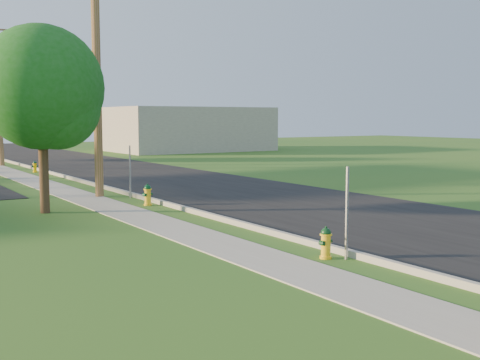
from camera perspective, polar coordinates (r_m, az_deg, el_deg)
name	(u,v)px	position (r m, az deg, el deg)	size (l,w,h in m)	color
road	(320,209)	(20.24, 7.63, -2.72)	(8.00, 120.00, 0.02)	black
curb	(218,218)	(17.91, -2.15, -3.58)	(0.15, 120.00, 0.15)	#9E9B91
sidewalk	(164,225)	(17.10, -7.20, -4.28)	(1.50, 120.00, 0.03)	gray
utility_pole_mid	(97,66)	(23.63, -13.45, 10.43)	(1.40, 0.32, 9.80)	brown
sign_post_near	(347,213)	(13.01, 10.10, -3.13)	(0.05, 0.04, 2.00)	gray
sign_post_mid	(130,172)	(23.01, -10.38, 0.76)	(0.05, 0.04, 2.00)	gray
sign_post_far	(43,155)	(34.57, -18.20, 2.25)	(0.05, 0.04, 2.00)	gray
distant_building	(186,129)	(56.77, -5.12, 4.84)	(14.00, 10.00, 4.00)	gray
tree_verge	(45,92)	(19.98, -18.00, 7.92)	(3.92, 3.92, 5.95)	#3C2B18
hydrant_near	(326,243)	(13.14, 8.16, -5.92)	(0.37, 0.33, 0.71)	gold
hydrant_mid	(148,195)	(21.08, -8.74, -1.40)	(0.39, 0.35, 0.76)	gold
hydrant_far	(35,167)	(35.40, -18.87, 1.21)	(0.34, 0.30, 0.66)	#FBC203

